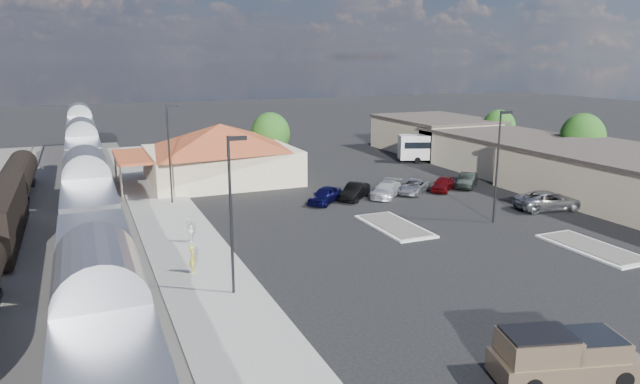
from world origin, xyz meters
name	(u,v)px	position (x,y,z in m)	size (l,w,h in m)	color
ground	(361,241)	(0.00, 0.00, 0.00)	(280.00, 280.00, 0.00)	black
railbed	(47,243)	(-21.00, 8.00, 0.06)	(16.00, 100.00, 0.12)	#4C4944
platform	(180,236)	(-12.00, 6.00, 0.09)	(5.50, 92.00, 0.18)	gray
passenger_train	(90,210)	(-18.00, 5.35, 2.87)	(3.00, 104.00, 5.55)	silver
station_depot	(220,153)	(-4.56, 24.00, 3.13)	(18.35, 12.24, 6.20)	#C1AC8D
buildings_east	(525,155)	(28.00, 14.28, 2.27)	(14.40, 51.40, 4.80)	#C6B28C
traffic_island_south	(394,226)	(4.00, 2.00, 0.10)	(3.30, 7.50, 0.21)	silver
traffic_island_north	(592,248)	(14.00, -8.00, 0.10)	(3.30, 7.50, 0.21)	silver
lamp_plat_s	(232,203)	(-10.90, -6.00, 5.34)	(1.08, 0.25, 9.00)	black
lamp_plat_n	(170,146)	(-10.90, 16.00, 5.34)	(1.08, 0.25, 9.00)	black
lamp_lot	(499,157)	(12.10, 0.00, 5.34)	(1.08, 0.25, 9.00)	black
tree_east_b	(582,137)	(34.00, 12.00, 4.22)	(4.94, 4.94, 6.96)	#382314
tree_east_c	(499,128)	(34.00, 26.00, 3.76)	(4.41, 4.41, 6.21)	#382314
tree_depot	(271,134)	(3.00, 30.00, 4.02)	(4.71, 4.71, 6.63)	#382314
pickup_truck	(566,357)	(-0.49, -19.67, 0.99)	(6.39, 3.71, 2.08)	#9B805F
suv	(549,201)	(19.02, 1.31, 0.83)	(2.75, 5.96, 1.66)	gray
coach_bus	(441,146)	(24.00, 24.75, 1.99)	(10.91, 5.87, 3.45)	white
person_a	(193,259)	(-12.49, -1.97, 1.04)	(0.63, 0.41, 1.71)	gold
person_b	(188,230)	(-11.67, 3.96, 1.06)	(0.86, 0.67, 1.76)	silver
parked_car_a	(325,195)	(1.94, 11.01, 0.76)	(1.79, 4.44, 1.51)	#0D0C3E
parked_car_b	(355,191)	(5.14, 11.31, 0.75)	(1.59, 4.57, 1.51)	black
parked_car_c	(386,189)	(8.34, 11.01, 0.72)	(2.03, 4.98, 1.45)	white
parked_car_d	(413,187)	(11.54, 11.31, 0.66)	(2.18, 4.72, 1.31)	#92949A
parked_car_e	(443,184)	(14.74, 11.01, 0.70)	(1.66, 4.12, 1.41)	maroon
parked_car_f	(467,180)	(17.94, 11.31, 0.74)	(1.56, 4.48, 1.48)	black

